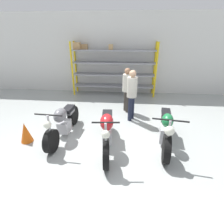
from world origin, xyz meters
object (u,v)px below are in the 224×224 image
(shelving_rack, at_px, (111,67))
(motorcycle_green, at_px, (166,129))
(person_near_rack, at_px, (127,87))
(motorcycle_grey, at_px, (63,122))
(traffic_cone, at_px, (26,132))
(motorcycle_red, at_px, (107,130))
(person_browsing, at_px, (132,92))

(shelving_rack, relative_size, motorcycle_green, 1.87)
(motorcycle_green, xyz_separation_m, person_near_rack, (-1.03, 2.10, 0.49))
(motorcycle_grey, height_order, traffic_cone, motorcycle_grey)
(motorcycle_red, bearing_deg, person_browsing, 154.60)
(motorcycle_red, distance_m, person_browsing, 1.84)
(motorcycle_red, xyz_separation_m, motorcycle_green, (1.47, 0.26, -0.04))
(motorcycle_grey, bearing_deg, motorcycle_green, 89.69)
(motorcycle_grey, bearing_deg, traffic_cone, -64.04)
(shelving_rack, distance_m, motorcycle_green, 4.60)
(traffic_cone, bearing_deg, motorcycle_green, 3.18)
(motorcycle_grey, bearing_deg, person_near_rack, 141.50)
(person_browsing, height_order, traffic_cone, person_browsing)
(person_near_rack, xyz_separation_m, traffic_cone, (-2.63, -2.30, -0.67))
(motorcycle_grey, distance_m, person_near_rack, 2.63)
(person_near_rack, bearing_deg, person_browsing, 77.39)
(motorcycle_grey, distance_m, traffic_cone, 1.00)
(shelving_rack, distance_m, traffic_cone, 4.84)
(person_near_rack, distance_m, traffic_cone, 3.56)
(shelving_rack, height_order, traffic_cone, shelving_rack)
(shelving_rack, xyz_separation_m, motorcycle_green, (1.81, -4.15, -0.86))
(shelving_rack, relative_size, traffic_cone, 6.97)
(motorcycle_green, relative_size, traffic_cone, 3.72)
(motorcycle_grey, xyz_separation_m, person_near_rack, (1.72, 1.92, 0.51))
(person_near_rack, bearing_deg, shelving_rack, -95.60)
(shelving_rack, bearing_deg, motorcycle_red, -85.63)
(shelving_rack, bearing_deg, motorcycle_grey, -103.40)
(shelving_rack, relative_size, person_browsing, 2.30)
(motorcycle_grey, distance_m, motorcycle_red, 1.35)
(motorcycle_green, bearing_deg, motorcycle_grey, -85.69)
(person_browsing, bearing_deg, traffic_cone, 56.07)
(motorcycle_red, height_order, traffic_cone, motorcycle_red)
(motorcycle_green, bearing_deg, person_near_rack, -145.84)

